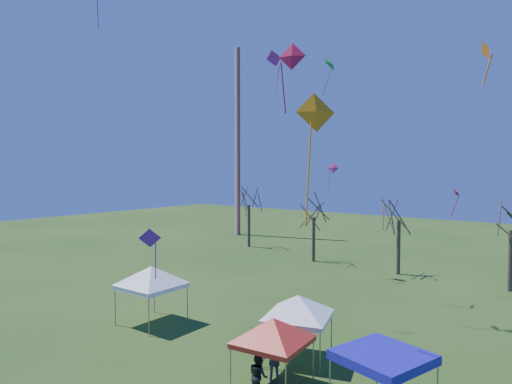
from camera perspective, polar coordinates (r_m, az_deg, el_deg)
radio_mast at (r=61.57m, az=-2.32°, el=6.25°), size 0.70×0.70×25.00m
tree_0 at (r=51.88m, az=-0.90°, el=0.23°), size 3.83×3.83×8.44m
tree_1 at (r=43.98m, az=7.24°, el=-1.18°), size 3.42×3.42×7.54m
tree_2 at (r=40.15m, az=17.46°, el=-0.97°), size 3.71×3.71×8.18m
tree_3 at (r=37.81m, az=29.34°, el=-1.77°), size 3.59×3.59×7.91m
tent_white_west at (r=27.20m, az=-12.95°, el=-9.50°), size 4.37×4.37×3.85m
tent_white_mid at (r=21.87m, az=5.30°, el=-13.23°), size 3.81×3.81×3.52m
tent_red at (r=19.28m, az=2.13°, el=-15.99°), size 3.74×3.74×3.32m
tent_blue at (r=18.18m, az=15.61°, el=-19.29°), size 3.56×3.56×2.27m
person_dark at (r=19.13m, az=0.32°, el=-21.96°), size 1.06×0.99×1.75m
person_grey at (r=20.33m, az=2.33°, el=-20.37°), size 1.06×1.02×1.77m
kite_19 at (r=35.72m, az=23.77°, el=-0.14°), size 0.61×0.84×2.12m
kite_27 at (r=18.45m, az=4.47°, el=16.46°), size 1.10×0.73×2.70m
kite_25 at (r=18.29m, az=26.84°, el=15.41°), size 0.62×0.75×1.57m
kite_2 at (r=41.33m, az=2.27°, el=16.35°), size 1.57×1.08×3.60m
kite_13 at (r=37.51m, az=9.62°, el=2.94°), size 0.96×0.77×2.37m
kite_11 at (r=33.80m, az=9.21°, el=15.57°), size 0.84×1.32×2.84m
kite_1 at (r=20.00m, az=-13.11°, el=-5.66°), size 1.01×1.04×2.18m
kite_5 at (r=14.44m, az=7.46°, el=9.67°), size 1.12×1.23×4.21m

